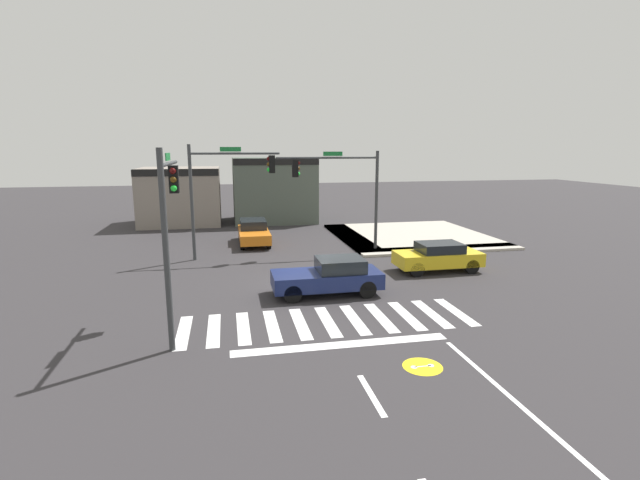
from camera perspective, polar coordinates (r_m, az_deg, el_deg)
The scene contains 12 objects.
ground_plane at distance 20.56m, azimuth -1.74°, elevation -5.56°, with size 120.00×120.00×0.00m, color #302D30.
crosswalk_near at distance 16.38m, azimuth 0.97°, elevation -10.03°, with size 10.18×2.94×0.01m.
lane_markings at distance 9.95m, azimuth 19.30°, elevation -26.23°, with size 6.80×24.25×0.01m.
bike_detector_marking at distance 13.57m, azimuth 12.58°, elevation -15.05°, with size 1.12×1.12×0.01m.
curb_corner_northeast at distance 31.69m, azimuth 10.60°, elevation 0.40°, with size 10.00×10.60×0.15m.
storefront_row at distance 38.30m, azimuth -10.72°, elevation 5.85°, with size 13.80×5.58×5.21m.
traffic_signal_southwest at distance 15.18m, azimuth -18.16°, elevation 3.53°, with size 0.32×4.24×5.99m.
traffic_signal_northeast at distance 26.30m, azimuth 2.62°, elevation 7.22°, with size 5.90×0.32×5.82m.
traffic_signal_northwest at distance 25.26m, azimuth -11.64°, elevation 7.13°, with size 4.81×0.32×6.17m.
car_orange at distance 29.53m, azimuth -8.23°, elevation 1.01°, with size 1.84×4.51×1.45m.
car_yellow at distance 23.35m, azimuth 14.42°, elevation -1.98°, with size 4.16×1.78×1.42m.
car_navy at distance 19.10m, azimuth 1.19°, elevation -4.52°, with size 4.48×1.84×1.51m.
Camera 1 is at (-3.30, -19.40, 5.97)m, focal length 25.82 mm.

